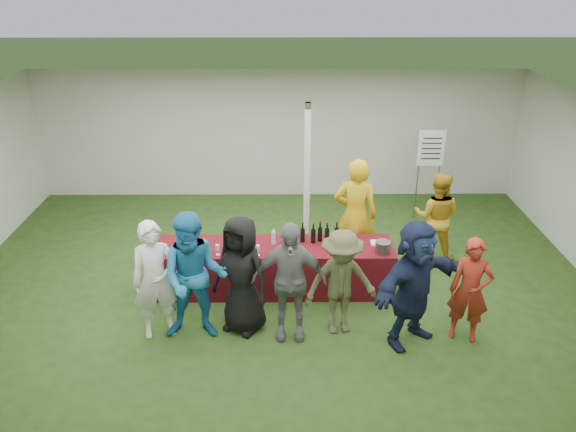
{
  "coord_description": "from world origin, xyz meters",
  "views": [
    {
      "loc": [
        0.12,
        -7.33,
        4.74
      ],
      "look_at": [
        0.18,
        0.18,
        1.25
      ],
      "focal_mm": 35.0,
      "sensor_mm": 36.0,
      "label": 1
    }
  ],
  "objects_px": {
    "customer_3": "(289,281)",
    "customer_5": "(414,284)",
    "customer_1": "(195,278)",
    "customer_2": "(241,275)",
    "wine_list_sign": "(430,155)",
    "customer_6": "(470,291)",
    "staff_pourer": "(355,216)",
    "dump_bucket": "(383,247)",
    "customer_0": "(156,280)",
    "staff_back": "(436,217)",
    "customer_4": "(341,283)",
    "serving_table": "(275,267)"
  },
  "relations": [
    {
      "from": "customer_3",
      "to": "customer_5",
      "type": "xyz_separation_m",
      "value": [
        1.62,
        -0.14,
        0.03
      ]
    },
    {
      "from": "customer_1",
      "to": "customer_2",
      "type": "relative_size",
      "value": 1.08
    },
    {
      "from": "wine_list_sign",
      "to": "customer_2",
      "type": "height_order",
      "value": "wine_list_sign"
    },
    {
      "from": "customer_6",
      "to": "staff_pourer",
      "type": "bearing_deg",
      "value": 143.04
    },
    {
      "from": "dump_bucket",
      "to": "customer_5",
      "type": "height_order",
      "value": "customer_5"
    },
    {
      "from": "customer_0",
      "to": "customer_3",
      "type": "relative_size",
      "value": 0.99
    },
    {
      "from": "wine_list_sign",
      "to": "customer_2",
      "type": "distance_m",
      "value": 4.94
    },
    {
      "from": "wine_list_sign",
      "to": "customer_6",
      "type": "relative_size",
      "value": 1.21
    },
    {
      "from": "staff_pourer",
      "to": "staff_back",
      "type": "height_order",
      "value": "staff_pourer"
    },
    {
      "from": "dump_bucket",
      "to": "staff_back",
      "type": "xyz_separation_m",
      "value": [
        1.09,
        1.19,
        -0.06
      ]
    },
    {
      "from": "dump_bucket",
      "to": "customer_4",
      "type": "height_order",
      "value": "customer_4"
    },
    {
      "from": "staff_back",
      "to": "customer_1",
      "type": "bearing_deg",
      "value": 49.35
    },
    {
      "from": "customer_0",
      "to": "customer_2",
      "type": "height_order",
      "value": "customer_2"
    },
    {
      "from": "staff_back",
      "to": "customer_4",
      "type": "bearing_deg",
      "value": 68.34
    },
    {
      "from": "serving_table",
      "to": "customer_2",
      "type": "relative_size",
      "value": 2.12
    },
    {
      "from": "dump_bucket",
      "to": "customer_6",
      "type": "bearing_deg",
      "value": -46.36
    },
    {
      "from": "dump_bucket",
      "to": "customer_5",
      "type": "bearing_deg",
      "value": -78.35
    },
    {
      "from": "customer_1",
      "to": "customer_3",
      "type": "xyz_separation_m",
      "value": [
        1.24,
        0.01,
        -0.06
      ]
    },
    {
      "from": "customer_5",
      "to": "customer_0",
      "type": "bearing_deg",
      "value": 141.25
    },
    {
      "from": "staff_back",
      "to": "serving_table",
      "type": "bearing_deg",
      "value": 39.13
    },
    {
      "from": "staff_back",
      "to": "customer_6",
      "type": "xyz_separation_m",
      "value": [
        -0.1,
        -2.22,
        -0.04
      ]
    },
    {
      "from": "customer_1",
      "to": "customer_0",
      "type": "bearing_deg",
      "value": 175.6
    },
    {
      "from": "wine_list_sign",
      "to": "customer_4",
      "type": "relative_size",
      "value": 1.17
    },
    {
      "from": "staff_pourer",
      "to": "customer_3",
      "type": "height_order",
      "value": "staff_pourer"
    },
    {
      "from": "staff_back",
      "to": "customer_5",
      "type": "distance_m",
      "value": 2.44
    },
    {
      "from": "customer_1",
      "to": "customer_2",
      "type": "distance_m",
      "value": 0.63
    },
    {
      "from": "customer_1",
      "to": "customer_3",
      "type": "height_order",
      "value": "customer_1"
    },
    {
      "from": "staff_back",
      "to": "customer_1",
      "type": "height_order",
      "value": "customer_1"
    },
    {
      "from": "wine_list_sign",
      "to": "staff_pourer",
      "type": "xyz_separation_m",
      "value": [
        -1.64,
        -1.97,
        -0.35
      ]
    },
    {
      "from": "customer_4",
      "to": "dump_bucket",
      "type": "bearing_deg",
      "value": 40.82
    },
    {
      "from": "dump_bucket",
      "to": "wine_list_sign",
      "type": "distance_m",
      "value": 3.13
    },
    {
      "from": "staff_back",
      "to": "wine_list_sign",
      "type": "bearing_deg",
      "value": -78.8
    },
    {
      "from": "customer_4",
      "to": "staff_back",
      "type": "bearing_deg",
      "value": 38.51
    },
    {
      "from": "dump_bucket",
      "to": "customer_1",
      "type": "height_order",
      "value": "customer_1"
    },
    {
      "from": "customer_2",
      "to": "customer_4",
      "type": "distance_m",
      "value": 1.34
    },
    {
      "from": "staff_back",
      "to": "customer_3",
      "type": "height_order",
      "value": "customer_3"
    },
    {
      "from": "dump_bucket",
      "to": "customer_1",
      "type": "distance_m",
      "value": 2.8
    },
    {
      "from": "serving_table",
      "to": "customer_2",
      "type": "height_order",
      "value": "customer_2"
    },
    {
      "from": "serving_table",
      "to": "customer_1",
      "type": "height_order",
      "value": "customer_1"
    },
    {
      "from": "serving_table",
      "to": "customer_3",
      "type": "distance_m",
      "value": 1.28
    },
    {
      "from": "staff_back",
      "to": "customer_4",
      "type": "relative_size",
      "value": 1.01
    },
    {
      "from": "dump_bucket",
      "to": "customer_2",
      "type": "bearing_deg",
      "value": -158.68
    },
    {
      "from": "wine_list_sign",
      "to": "customer_4",
      "type": "height_order",
      "value": "wine_list_sign"
    },
    {
      "from": "customer_4",
      "to": "customer_5",
      "type": "distance_m",
      "value": 0.96
    },
    {
      "from": "dump_bucket",
      "to": "customer_3",
      "type": "xyz_separation_m",
      "value": [
        -1.39,
        -0.96,
        0.01
      ]
    },
    {
      "from": "dump_bucket",
      "to": "customer_2",
      "type": "height_order",
      "value": "customer_2"
    },
    {
      "from": "dump_bucket",
      "to": "customer_6",
      "type": "distance_m",
      "value": 1.44
    },
    {
      "from": "customer_3",
      "to": "customer_5",
      "type": "relative_size",
      "value": 0.96
    },
    {
      "from": "dump_bucket",
      "to": "customer_5",
      "type": "relative_size",
      "value": 0.13
    },
    {
      "from": "serving_table",
      "to": "customer_5",
      "type": "height_order",
      "value": "customer_5"
    }
  ]
}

